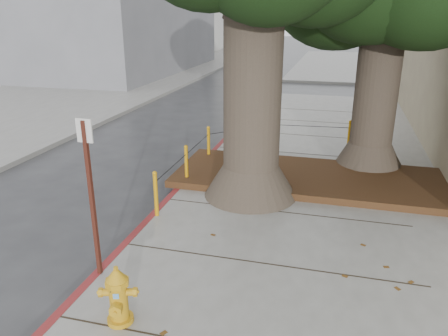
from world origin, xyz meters
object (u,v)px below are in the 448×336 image
Objects in this scene: fire_hydrant at (118,296)px; signpost at (91,191)px; car_silver at (412,77)px; car_dark at (117,73)px.

signpost is (-0.85, 0.95, 0.99)m from fire_hydrant.
fire_hydrant is 0.34× the size of signpost.
car_silver reaches higher than fire_hydrant.
signpost is 21.14m from car_silver.
fire_hydrant is 21.76m from car_dark.
fire_hydrant is 21.77m from car_silver.
signpost is at bearing 115.54° from fire_hydrant.
car_dark is at bearing 94.21° from car_silver.
car_dark is (-10.20, 19.22, 0.04)m from fire_hydrant.
signpost is 0.62× the size of car_silver.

